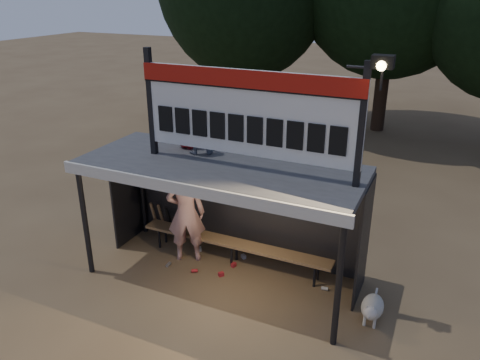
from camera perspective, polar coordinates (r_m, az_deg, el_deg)
name	(u,v)px	position (r m, az deg, el deg)	size (l,w,h in m)	color
ground	(222,277)	(9.20, -2.22, -11.68)	(80.00, 80.00, 0.00)	brown
player	(186,213)	(9.30, -6.60, -4.03)	(0.75, 0.50, 2.07)	silver
child_a	(197,122)	(8.53, -5.27, 7.01)	(0.57, 0.44, 1.16)	gray
child_b	(187,124)	(8.88, -6.48, 6.79)	(0.45, 0.29, 0.93)	maroon
dugout_shelter	(226,184)	(8.50, -1.66, -0.49)	(5.10, 2.08, 2.32)	#3E3F41
scoreboard_assembly	(250,111)	(7.59, 1.18, 8.46)	(4.10, 0.27, 1.99)	black
bench	(234,244)	(9.38, -0.74, -7.78)	(4.00, 0.35, 0.48)	olive
dog	(372,308)	(8.27, 15.81, -14.74)	(0.36, 0.81, 0.49)	beige
bats	(163,220)	(10.42, -9.42, -4.86)	(0.47, 0.32, 0.84)	#967046
litter	(225,266)	(9.43, -1.80, -10.46)	(3.15, 1.01, 0.08)	#AD1D23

